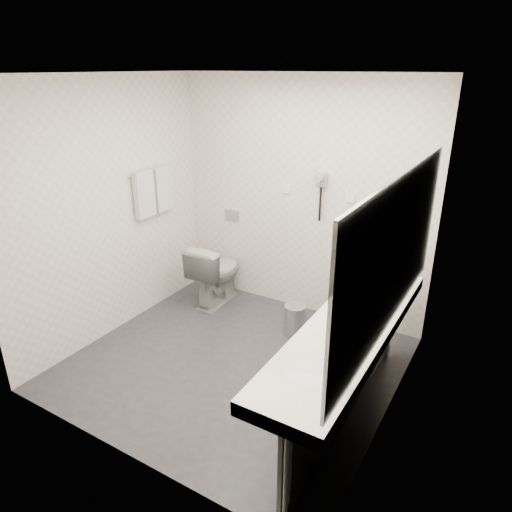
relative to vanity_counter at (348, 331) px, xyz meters
The scene contains 32 objects.
floor 1.39m from the vanity_counter, 169.92° to the left, with size 2.80×2.80×0.00m, color #2E2D34.
ceiling 2.05m from the vanity_counter, 169.92° to the left, with size 2.80×2.80×0.00m, color white.
wall_back 1.93m from the vanity_counter, 126.87° to the left, with size 2.80×2.80×0.00m, color white.
wall_front 1.64m from the vanity_counter, 135.64° to the right, with size 2.80×2.80×0.00m, color white.
wall_left 2.57m from the vanity_counter, behind, with size 2.60×2.60×0.00m, color white.
wall_right 0.56m from the vanity_counter, 36.03° to the left, with size 2.60×2.60×0.00m, color white.
vanity_counter is the anchor object (origin of this frame).
vanity_panel 0.43m from the vanity_counter, ahead, with size 0.03×2.15×0.75m, color gray.
vanity_post_near 1.12m from the vanity_counter, 86.97° to the right, with size 0.06×0.06×0.75m, color silver.
vanity_post_far 1.12m from the vanity_counter, 86.97° to the left, with size 0.06×0.06×0.75m, color silver.
mirror 0.70m from the vanity_counter, ahead, with size 0.02×2.20×1.05m, color #B2BCC6.
basin_near 0.65m from the vanity_counter, 90.00° to the right, with size 0.40×0.31×0.05m, color white.
basin_far 0.65m from the vanity_counter, 90.00° to the left, with size 0.40×0.31×0.05m, color white.
faucet_near 0.69m from the vanity_counter, 73.30° to the right, with size 0.04×0.04×0.15m, color silver.
faucet_far 0.69m from the vanity_counter, 73.30° to the left, with size 0.04×0.04×0.15m, color silver.
soap_bottle_a 0.16m from the vanity_counter, ahead, with size 0.04×0.04×0.10m, color silver.
soap_bottle_b 0.24m from the vanity_counter, 103.10° to the left, with size 0.07×0.07×0.08m, color silver.
soap_bottle_c 0.21m from the vanity_counter, ahead, with size 0.05×0.05×0.13m, color silver.
glass_left 0.27m from the vanity_counter, 66.72° to the left, with size 0.07×0.07×0.12m, color silver.
glass_right 0.32m from the vanity_counter, 71.35° to the left, with size 0.06×0.06×0.11m, color silver.
toilet 2.30m from the vanity_counter, 150.41° to the left, with size 0.41×0.72×0.73m, color white.
flush_plate 2.48m from the vanity_counter, 143.06° to the left, with size 0.18×0.02×0.12m, color #B2B5BA.
pedal_bin 1.44m from the vanity_counter, 132.61° to the left, with size 0.22×0.22×0.31m, color #B2B5BA.
bin_lid 1.37m from the vanity_counter, 132.61° to the left, with size 0.22×0.22×0.01m, color #B2B5BA.
towel_rail 2.69m from the vanity_counter, 163.14° to the left, with size 0.02×0.02×0.62m, color silver.
towel_near 2.59m from the vanity_counter, 166.10° to the left, with size 0.07×0.24×0.48m, color silver.
towel_far 2.67m from the vanity_counter, 160.15° to the left, with size 0.07×0.24×0.48m, color silver.
dryer_cradle 1.85m from the vanity_counter, 120.76° to the left, with size 0.10×0.04×0.14m, color #98979C.
dryer_barrel 1.81m from the vanity_counter, 122.01° to the left, with size 0.08×0.08×0.14m, color #98979C.
dryer_cord 1.76m from the vanity_counter, 121.02° to the left, with size 0.02×0.02×0.35m, color black.
switch_plate_a 2.04m from the vanity_counter, 130.59° to the left, with size 0.09×0.02×0.09m, color white.
switch_plate_b 1.69m from the vanity_counter, 111.13° to the left, with size 0.09×0.02×0.09m, color white.
Camera 1 is at (2.01, -2.98, 2.55)m, focal length 32.48 mm.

